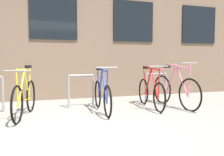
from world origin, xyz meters
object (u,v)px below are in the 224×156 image
bicycle_red (151,92)px  bicycle_pink (175,90)px  bicycle_yellow (25,97)px  bicycle_blue (102,95)px

bicycle_red → bicycle_pink: bearing=-9.2°
bicycle_yellow → bicycle_pink: bearing=-0.4°
bicycle_blue → bicycle_red: size_ratio=1.03×
bicycle_pink → bicycle_red: bearing=170.8°
bicycle_blue → bicycle_yellow: 1.59m
bicycle_blue → bicycle_yellow: bearing=179.4°
bicycle_blue → bicycle_red: bearing=4.1°
bicycle_red → bicycle_pink: (0.60, -0.10, 0.03)m
bicycle_yellow → bicycle_pink: (3.41, -0.02, 0.02)m
bicycle_yellow → bicycle_red: bicycle_yellow is taller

